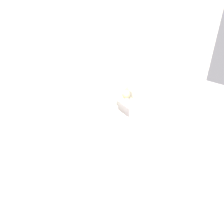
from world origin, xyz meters
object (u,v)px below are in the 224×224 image
at_px(nightstand, 133,115).
at_px(table_lamp, 133,86).
at_px(flower_vase, 126,96).
at_px(alarm_clock, 138,99).
at_px(bed, 85,150).

bearing_deg(nightstand, table_lamp, 79.30).
height_order(table_lamp, flower_vase, table_lamp).
bearing_deg(alarm_clock, bed, -156.03).
relative_size(nightstand, flower_vase, 2.15).
bearing_deg(nightstand, flower_vase, 178.46).
xyz_separation_m(nightstand, alarm_clock, (0.12, -0.00, 0.33)).
xyz_separation_m(bed, flower_vase, (1.12, 0.64, 0.46)).
relative_size(bed, nightstand, 3.31).
bearing_deg(flower_vase, bed, -150.23).
distance_m(bed, alarm_clock, 1.59).
relative_size(table_lamp, alarm_clock, 4.66).
bearing_deg(table_lamp, flower_vase, -157.31).
xyz_separation_m(table_lamp, flower_vase, (-0.20, -0.09, -0.14)).
bearing_deg(table_lamp, bed, -151.27).
relative_size(bed, table_lamp, 4.64).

